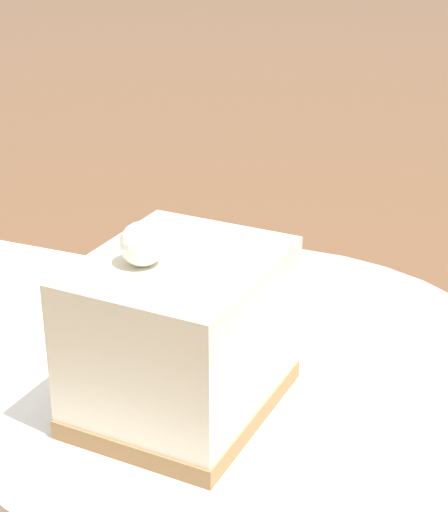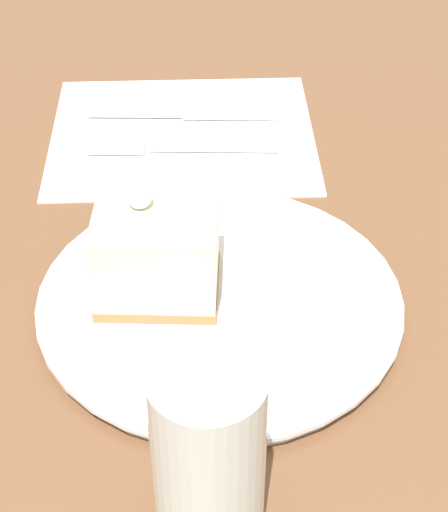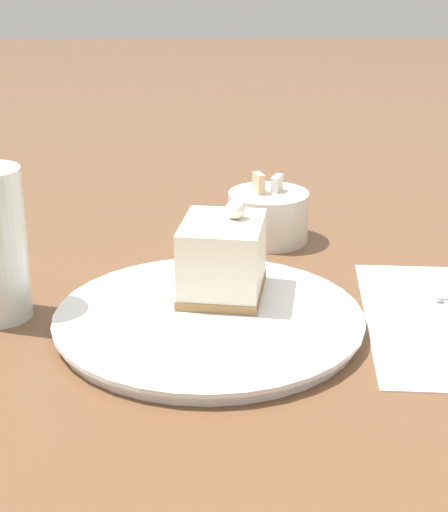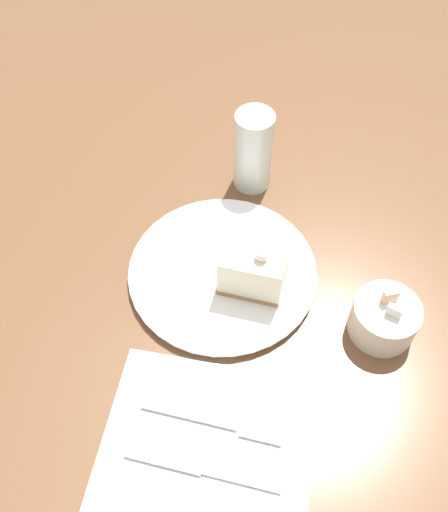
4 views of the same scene
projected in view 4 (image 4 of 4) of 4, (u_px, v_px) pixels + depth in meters
ground_plane at (207, 281)px, 0.83m from camera, size 4.00×4.00×0.00m
plate at (223, 272)px, 0.83m from camera, size 0.27×0.27×0.01m
cake_slice at (254, 264)px, 0.79m from camera, size 0.09×0.10×0.09m
napkin at (207, 446)px, 0.69m from camera, size 0.24×0.27×0.00m
fork at (225, 424)px, 0.70m from camera, size 0.04×0.18×0.00m
knife at (187, 467)px, 0.67m from camera, size 0.04×0.19×0.00m
sugar_bowl at (384, 319)px, 0.76m from camera, size 0.09×0.09×0.08m
drinking_glass at (253, 151)px, 0.89m from camera, size 0.06×0.06×0.14m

